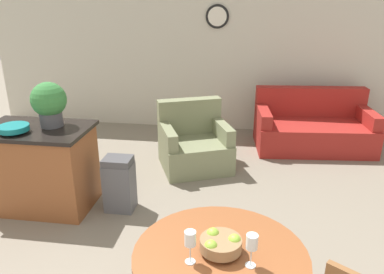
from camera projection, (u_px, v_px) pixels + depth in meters
The scene contains 10 objects.
wall_back at pixel (218, 52), 6.29m from camera, with size 8.00×0.09×2.70m.
fruit_bowl at pixel (220, 243), 2.30m from camera, with size 0.26×0.26×0.13m.
wine_glass_left at pixel (190, 240), 2.19m from camera, with size 0.07×0.07×0.22m.
wine_glass_right at pixel (252, 243), 2.16m from camera, with size 0.07×0.07×0.22m.
kitchen_island at pixel (41, 168), 4.11m from camera, with size 1.15×0.73×0.93m.
teal_bowl at pixel (14, 128), 3.79m from camera, with size 0.31×0.31×0.08m.
potted_plant at pixel (49, 102), 3.91m from camera, with size 0.37×0.37×0.48m.
trash_bin at pixel (119, 184), 4.09m from camera, with size 0.31×0.25×0.62m.
couch at pixel (312, 129), 5.81m from camera, with size 1.80×1.09×0.88m.
armchair at pixel (194, 146), 5.15m from camera, with size 1.13×1.10×0.89m.
Camera 1 is at (0.49, -0.76, 2.24)m, focal length 35.00 mm.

